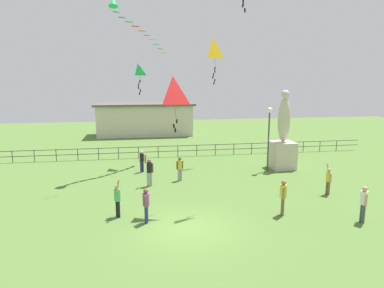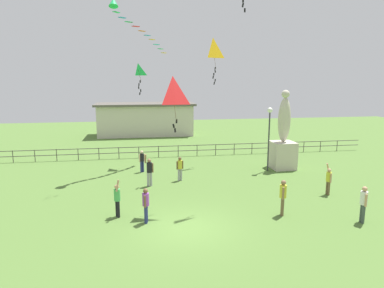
# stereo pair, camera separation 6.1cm
# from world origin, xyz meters

# --- Properties ---
(ground_plane) EXTENTS (80.00, 80.00, 0.00)m
(ground_plane) POSITION_xyz_m (0.00, 0.00, 0.00)
(ground_plane) COLOR #517533
(statue_monument) EXTENTS (1.61, 1.61, 5.65)m
(statue_monument) POSITION_xyz_m (8.36, 8.91, 1.83)
(statue_monument) COLOR beige
(statue_monument) RESTS_ON ground_plane
(lamppost) EXTENTS (0.36, 0.36, 4.48)m
(lamppost) POSITION_xyz_m (7.07, 8.47, 3.25)
(lamppost) COLOR #38383D
(lamppost) RESTS_ON ground_plane
(person_0) EXTENTS (0.31, 0.50, 1.69)m
(person_0) POSITION_xyz_m (7.90, -0.69, 0.97)
(person_0) COLOR #3F4C47
(person_0) RESTS_ON ground_plane
(person_1) EXTENTS (0.32, 0.49, 1.73)m
(person_1) POSITION_xyz_m (4.70, 0.70, 0.99)
(person_1) COLOR brown
(person_1) RESTS_ON ground_plane
(person_2) EXTENTS (0.28, 0.47, 1.78)m
(person_2) POSITION_xyz_m (8.46, 3.05, 0.89)
(person_2) COLOR brown
(person_2) RESTS_ON ground_plane
(person_3) EXTENTS (0.30, 0.50, 1.86)m
(person_3) POSITION_xyz_m (-3.00, 1.76, 0.93)
(person_3) COLOR black
(person_3) RESTS_ON ground_plane
(person_4) EXTENTS (0.40, 0.29, 1.53)m
(person_4) POSITION_xyz_m (-1.71, 9.54, 0.88)
(person_4) COLOR navy
(person_4) RESTS_ON ground_plane
(person_5) EXTENTS (0.45, 0.29, 1.54)m
(person_5) POSITION_xyz_m (0.63, 7.07, 0.89)
(person_5) COLOR #99999E
(person_5) RESTS_ON ground_plane
(person_6) EXTENTS (0.53, 0.31, 1.99)m
(person_6) POSITION_xyz_m (-1.33, 6.27, 1.00)
(person_6) COLOR #99999E
(person_6) RESTS_ON ground_plane
(person_7) EXTENTS (0.30, 0.48, 1.61)m
(person_7) POSITION_xyz_m (-1.71, 0.87, 0.93)
(person_7) COLOR navy
(person_7) RESTS_ON ground_plane
(kite_1) EXTENTS (1.16, 0.85, 3.40)m
(kite_1) POSITION_xyz_m (3.78, 11.83, 8.53)
(kite_1) COLOR yellow
(kite_2) EXTENTS (0.83, 0.85, 2.27)m
(kite_2) POSITION_xyz_m (-1.77, 11.84, 6.97)
(kite_2) COLOR #1EB759
(kite_4) EXTENTS (1.03, 1.30, 2.61)m
(kite_4) POSITION_xyz_m (-0.21, 3.05, 5.69)
(kite_4) COLOR red
(streamer_kite) EXTENTS (3.98, 4.28, 3.15)m
(streamer_kite) POSITION_xyz_m (-2.90, 9.80, 10.88)
(streamer_kite) COLOR #1EB759
(waterfront_railing) EXTENTS (36.01, 0.06, 0.95)m
(waterfront_railing) POSITION_xyz_m (-0.31, 14.00, 0.63)
(waterfront_railing) COLOR #4C4742
(waterfront_railing) RESTS_ON ground_plane
(pavilion_building) EXTENTS (11.27, 4.69, 3.69)m
(pavilion_building) POSITION_xyz_m (-0.94, 26.00, 1.87)
(pavilion_building) COLOR beige
(pavilion_building) RESTS_ON ground_plane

